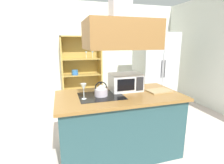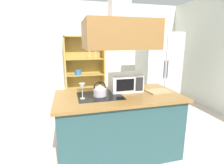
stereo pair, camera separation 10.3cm
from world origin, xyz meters
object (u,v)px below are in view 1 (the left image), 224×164
at_px(cutting_board, 159,91).
at_px(microwave, 125,82).
at_px(dish_cabinet, 82,72).
at_px(kettle, 101,90).
at_px(wine_glass_on_counter, 84,88).
at_px(refrigerator, 154,70).

bearing_deg(cutting_board, microwave, 156.15).
height_order(dish_cabinet, microwave, dish_cabinet).
height_order(kettle, wine_glass_on_counter, wine_glass_on_counter).
bearing_deg(kettle, dish_cabinet, 88.65).
xyz_separation_m(kettle, wine_glass_on_counter, (-0.24, -0.06, 0.07)).
bearing_deg(refrigerator, wine_glass_on_counter, -139.86).
xyz_separation_m(cutting_board, microwave, (-0.46, 0.20, 0.12)).
bearing_deg(cutting_board, refrigerator, 61.83).
distance_m(dish_cabinet, kettle, 2.71).
bearing_deg(wine_glass_on_counter, refrigerator, 40.14).
relative_size(kettle, wine_glass_on_counter, 0.97).
xyz_separation_m(kettle, microwave, (0.42, 0.18, 0.04)).
height_order(kettle, cutting_board, kettle).
xyz_separation_m(refrigerator, microwave, (-1.34, -1.45, 0.11)).
height_order(dish_cabinet, cutting_board, dish_cabinet).
bearing_deg(kettle, microwave, 22.87).
relative_size(kettle, cutting_board, 0.59).
relative_size(dish_cabinet, kettle, 8.85).
height_order(refrigerator, wine_glass_on_counter, refrigerator).
xyz_separation_m(cutting_board, wine_glass_on_counter, (-1.12, -0.04, 0.14)).
bearing_deg(microwave, kettle, -157.13).
distance_m(dish_cabinet, microwave, 2.56).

